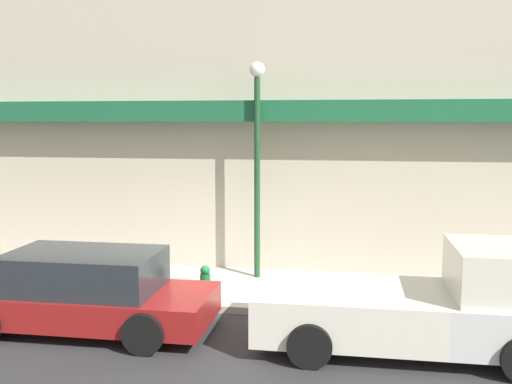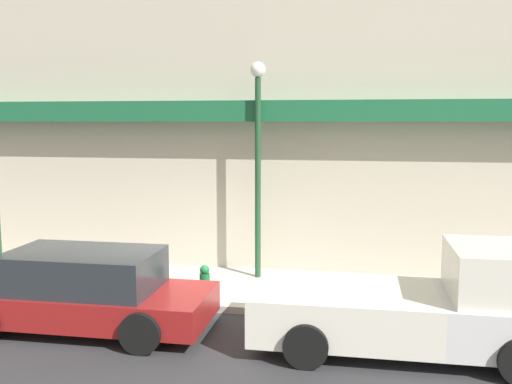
{
  "view_description": "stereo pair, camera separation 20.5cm",
  "coord_description": "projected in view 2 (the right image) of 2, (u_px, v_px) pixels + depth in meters",
  "views": [
    {
      "loc": [
        3.03,
        -10.91,
        3.91
      ],
      "look_at": [
        1.06,
        1.22,
        2.35
      ],
      "focal_mm": 40.0,
      "sensor_mm": 36.0,
      "label": 1
    },
    {
      "loc": [
        3.23,
        -10.87,
        3.91
      ],
      "look_at": [
        1.06,
        1.22,
        2.35
      ],
      "focal_mm": 40.0,
      "sensor_mm": 36.0,
      "label": 2
    }
  ],
  "objects": [
    {
      "name": "ground_plane",
      "position": [
        195.0,
        312.0,
        11.68
      ],
      "size": [
        80.0,
        80.0,
        0.0
      ],
      "primitive_type": "plane",
      "color": "#2D2D30"
    },
    {
      "name": "sidewalk",
      "position": [
        213.0,
        287.0,
        13.15
      ],
      "size": [
        36.0,
        3.05,
        0.15
      ],
      "color": "#B7B2A8",
      "rests_on": "ground"
    },
    {
      "name": "building",
      "position": [
        240.0,
        75.0,
        15.45
      ],
      "size": [
        19.8,
        3.8,
        10.32
      ],
      "color": "#BCB29E",
      "rests_on": "ground"
    },
    {
      "name": "pickup_truck",
      "position": [
        429.0,
        305.0,
        9.56
      ],
      "size": [
        5.17,
        2.22,
        1.86
      ],
      "rotation": [
        0.0,
        0.0,
        0.0
      ],
      "color": "silver",
      "rests_on": "ground"
    },
    {
      "name": "parked_car",
      "position": [
        84.0,
        291.0,
        10.66
      ],
      "size": [
        4.77,
        2.09,
        1.49
      ],
      "rotation": [
        0.0,
        0.0,
        -0.03
      ],
      "color": "maroon",
      "rests_on": "ground"
    },
    {
      "name": "fire_hydrant",
      "position": [
        205.0,
        282.0,
        11.97
      ],
      "size": [
        0.22,
        0.22,
        0.74
      ],
      "color": "#196633",
      "rests_on": "sidewalk"
    },
    {
      "name": "street_lamp",
      "position": [
        258.0,
        143.0,
        13.34
      ],
      "size": [
        0.36,
        0.36,
        5.09
      ],
      "color": "#1E4728",
      "rests_on": "sidewalk"
    }
  ]
}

